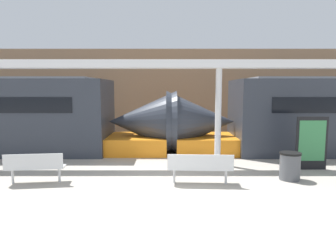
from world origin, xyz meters
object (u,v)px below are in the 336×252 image
at_px(bench_far, 34,165).
at_px(poster_board, 311,143).
at_px(bench_near, 200,166).
at_px(trash_bin, 289,166).
at_px(support_column_near, 218,117).

bearing_deg(bench_far, poster_board, 3.06).
distance_m(bench_far, poster_board, 8.74).
xyz_separation_m(bench_near, bench_far, (-4.70, 0.08, -0.00)).
relative_size(bench_far, trash_bin, 1.99).
bearing_deg(support_column_near, bench_far, -158.17).
height_order(bench_near, trash_bin, bench_near).
distance_m(trash_bin, poster_board, 1.72).
relative_size(bench_far, support_column_near, 0.48).
height_order(poster_board, support_column_near, support_column_near).
relative_size(bench_near, support_column_near, 0.54).
bearing_deg(trash_bin, bench_near, -170.17).
distance_m(bench_near, support_column_near, 2.73).
distance_m(bench_far, support_column_near, 6.11).
bearing_deg(bench_near, bench_far, -178.18).
bearing_deg(bench_near, trash_bin, 12.65).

